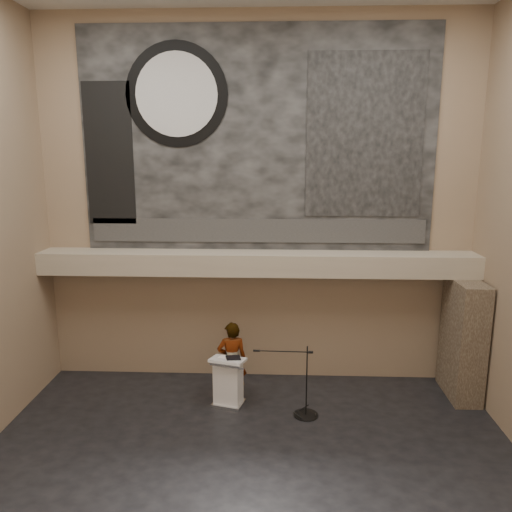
{
  "coord_description": "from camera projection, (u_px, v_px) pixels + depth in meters",
  "views": [
    {
      "loc": [
        0.46,
        -7.57,
        5.5
      ],
      "look_at": [
        0.0,
        3.2,
        3.2
      ],
      "focal_mm": 35.0,
      "sensor_mm": 36.0,
      "label": 1
    }
  ],
  "objects": [
    {
      "name": "floor",
      "position": [
        248.0,
        477.0,
        8.56
      ],
      "size": [
        10.0,
        10.0,
        0.0
      ],
      "primitive_type": "plane",
      "color": "black",
      "rests_on": "ground"
    },
    {
      "name": "wall_back",
      "position": [
        257.0,
        205.0,
        11.58
      ],
      "size": [
        10.0,
        0.02,
        8.5
      ],
      "primitive_type": "cube",
      "color": "#91775C",
      "rests_on": "floor"
    },
    {
      "name": "wall_front",
      "position": [
        216.0,
        319.0,
        3.77
      ],
      "size": [
        10.0,
        0.02,
        8.5
      ],
      "primitive_type": "cube",
      "color": "#91775C",
      "rests_on": "floor"
    },
    {
      "name": "soffit",
      "position": [
        257.0,
        263.0,
        11.47
      ],
      "size": [
        10.0,
        0.8,
        0.5
      ],
      "primitive_type": "cube",
      "color": "tan",
      "rests_on": "wall_back"
    },
    {
      "name": "sprinkler_left",
      "position": [
        188.0,
        275.0,
        11.54
      ],
      "size": [
        0.04,
        0.04,
        0.06
      ],
      "primitive_type": "cylinder",
      "color": "#B2893D",
      "rests_on": "soffit"
    },
    {
      "name": "sprinkler_right",
      "position": [
        340.0,
        276.0,
        11.4
      ],
      "size": [
        0.04,
        0.04,
        0.06
      ],
      "primitive_type": "cylinder",
      "color": "#B2893D",
      "rests_on": "soffit"
    },
    {
      "name": "banner",
      "position": [
        257.0,
        141.0,
        11.25
      ],
      "size": [
        8.0,
        0.05,
        5.0
      ],
      "primitive_type": "cube",
      "color": "black",
      "rests_on": "wall_back"
    },
    {
      "name": "banner_text_strip",
      "position": [
        257.0,
        231.0,
        11.64
      ],
      "size": [
        7.76,
        0.02,
        0.55
      ],
      "primitive_type": "cube",
      "color": "#2F2F2F",
      "rests_on": "banner"
    },
    {
      "name": "banner_clock_rim",
      "position": [
        177.0,
        95.0,
        11.08
      ],
      "size": [
        2.3,
        0.02,
        2.3
      ],
      "primitive_type": "cylinder",
      "rotation": [
        1.57,
        0.0,
        0.0
      ],
      "color": "black",
      "rests_on": "banner"
    },
    {
      "name": "banner_clock_face",
      "position": [
        176.0,
        95.0,
        11.06
      ],
      "size": [
        1.84,
        0.02,
        1.84
      ],
      "primitive_type": "cylinder",
      "rotation": [
        1.57,
        0.0,
        0.0
      ],
      "color": "silver",
      "rests_on": "banner"
    },
    {
      "name": "banner_building_print",
      "position": [
        365.0,
        136.0,
        11.09
      ],
      "size": [
        2.6,
        0.02,
        3.6
      ],
      "primitive_type": "cube",
      "color": "black",
      "rests_on": "banner"
    },
    {
      "name": "banner_brick_print",
      "position": [
        109.0,
        154.0,
        11.42
      ],
      "size": [
        1.1,
        0.02,
        3.2
      ],
      "primitive_type": "cube",
      "color": "black",
      "rests_on": "banner"
    },
    {
      "name": "stone_pier",
      "position": [
        463.0,
        339.0,
        11.17
      ],
      "size": [
        0.6,
        1.4,
        2.7
      ],
      "primitive_type": "cube",
      "color": "#45372A",
      "rests_on": "floor"
    },
    {
      "name": "lectern",
      "position": [
        228.0,
        382.0,
        10.85
      ],
      "size": [
        0.83,
        0.68,
        1.14
      ],
      "rotation": [
        0.0,
        0.0,
        -0.26
      ],
      "color": "silver",
      "rests_on": "floor"
    },
    {
      "name": "binder",
      "position": [
        233.0,
        358.0,
        10.72
      ],
      "size": [
        0.35,
        0.3,
        0.04
      ],
      "primitive_type": "cube",
      "rotation": [
        0.0,
        0.0,
        0.23
      ],
      "color": "black",
      "rests_on": "lectern"
    },
    {
      "name": "papers",
      "position": [
        223.0,
        358.0,
        10.74
      ],
      "size": [
        0.32,
        0.37,
        0.0
      ],
      "primitive_type": "cube",
      "rotation": [
        0.0,
        0.0,
        -0.38
      ],
      "color": "white",
      "rests_on": "lectern"
    },
    {
      "name": "speaker_person",
      "position": [
        232.0,
        361.0,
        11.1
      ],
      "size": [
        0.71,
        0.52,
        1.8
      ],
      "primitive_type": "imported",
      "rotation": [
        0.0,
        0.0,
        3.29
      ],
      "color": "silver",
      "rests_on": "floor"
    },
    {
      "name": "mic_stand",
      "position": [
        304.0,
        406.0,
        10.5
      ],
      "size": [
        1.36,
        0.52,
        1.56
      ],
      "rotation": [
        0.0,
        0.0,
        -0.03
      ],
      "color": "black",
      "rests_on": "floor"
    }
  ]
}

